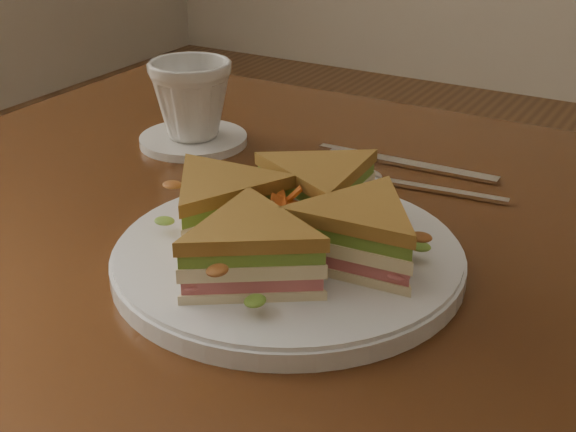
{
  "coord_description": "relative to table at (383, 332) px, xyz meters",
  "views": [
    {
      "loc": [
        0.25,
        -0.62,
        1.1
      ],
      "look_at": [
        -0.06,
        -0.09,
        0.8
      ],
      "focal_mm": 50.0,
      "sensor_mm": 36.0,
      "label": 1
    }
  ],
  "objects": [
    {
      "name": "table",
      "position": [
        0.0,
        0.0,
        0.0
      ],
      "size": [
        1.2,
        0.8,
        0.75
      ],
      "color": "#371C0C",
      "rests_on": "ground"
    },
    {
      "name": "plate",
      "position": [
        -0.06,
        -0.09,
        0.11
      ],
      "size": [
        0.31,
        0.31,
        0.02
      ],
      "primitive_type": "cylinder",
      "color": "white",
      "rests_on": "table"
    },
    {
      "name": "sandwich_wedges",
      "position": [
        -0.06,
        -0.09,
        0.14
      ],
      "size": [
        0.27,
        0.27,
        0.06
      ],
      "color": "#FFEDBC",
      "rests_on": "plate"
    },
    {
      "name": "crisps_mound",
      "position": [
        -0.06,
        -0.09,
        0.14
      ],
      "size": [
        0.09,
        0.09,
        0.05
      ],
      "primitive_type": null,
      "color": "#CF581A",
      "rests_on": "plate"
    },
    {
      "name": "spoon",
      "position": [
        -0.06,
        0.13,
        0.1
      ],
      "size": [
        0.18,
        0.04,
        0.01
      ],
      "rotation": [
        0.0,
        0.0,
        0.1
      ],
      "color": "silver",
      "rests_on": "table"
    },
    {
      "name": "knife",
      "position": [
        -0.07,
        0.19,
        0.1
      ],
      "size": [
        0.22,
        0.02,
        0.0
      ],
      "rotation": [
        0.0,
        0.0,
        0.03
      ],
      "color": "silver",
      "rests_on": "table"
    },
    {
      "name": "saucer",
      "position": [
        -0.31,
        0.12,
        0.1
      ],
      "size": [
        0.13,
        0.13,
        0.01
      ],
      "primitive_type": "cylinder",
      "color": "white",
      "rests_on": "table"
    },
    {
      "name": "coffee_cup",
      "position": [
        -0.31,
        0.12,
        0.16
      ],
      "size": [
        0.12,
        0.12,
        0.09
      ],
      "primitive_type": "imported",
      "rotation": [
        0.0,
        0.0,
        0.28
      ],
      "color": "white",
      "rests_on": "saucer"
    }
  ]
}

